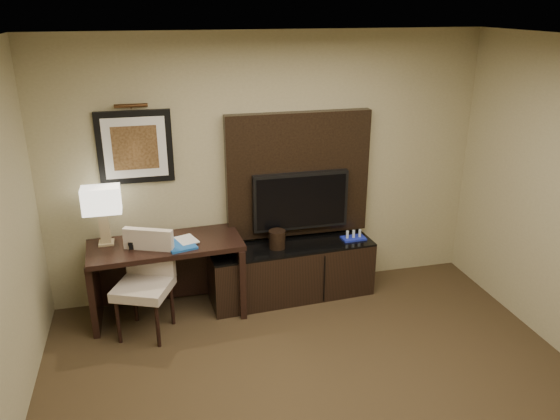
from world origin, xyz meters
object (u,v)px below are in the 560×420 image
object	(u,v)px
desk	(168,279)
ice_bucket	(277,239)
desk_chair	(143,287)
tv	(300,201)
credenza	(292,271)
table_lamp	(103,213)
desk_phone	(141,240)
minibar_tray	(354,235)

from	to	relation	value
desk	ice_bucket	world-z (taller)	desk
desk_chair	desk	bearing A→B (deg)	75.27
tv	credenza	bearing A→B (deg)	-131.93
credenza	table_lamp	world-z (taller)	table_lamp
table_lamp	desk_phone	world-z (taller)	table_lamp
ice_bucket	minibar_tray	size ratio (longest dim) A/B	0.76
ice_bucket	minibar_tray	world-z (taller)	ice_bucket
desk_chair	tv	bearing A→B (deg)	39.93
desk	ice_bucket	bearing A→B (deg)	-1.86
credenza	tv	xyz separation A→B (m)	(0.13, 0.14, 0.73)
credenza	desk_chair	xyz separation A→B (m)	(-1.51, -0.35, 0.20)
credenza	ice_bucket	distance (m)	0.42
tv	desk	bearing A→B (deg)	-172.26
table_lamp	desk	bearing A→B (deg)	-12.05
desk	table_lamp	size ratio (longest dim) A/B	2.35
credenza	desk	bearing A→B (deg)	178.81
credenza	minibar_tray	size ratio (longest dim) A/B	6.86
desk	tv	xyz separation A→B (m)	(1.40, 0.19, 0.63)
table_lamp	desk_phone	bearing A→B (deg)	-19.65
minibar_tray	tv	bearing A→B (deg)	166.07
desk_phone	ice_bucket	xyz separation A→B (m)	(1.34, 0.03, -0.15)
tv	desk_chair	xyz separation A→B (m)	(-1.63, -0.49, -0.53)
table_lamp	desk_phone	xyz separation A→B (m)	(0.32, -0.11, -0.26)
desk	desk_phone	xyz separation A→B (m)	(-0.22, 0.00, 0.44)
desk	desk_chair	distance (m)	0.39
desk_chair	table_lamp	bearing A→B (deg)	149.97
desk	desk_phone	distance (m)	0.49
tv	ice_bucket	xyz separation A→B (m)	(-0.29, -0.16, -0.34)
desk	credenza	world-z (taller)	desk
desk_phone	minibar_tray	bearing A→B (deg)	5.07
credenza	desk_phone	size ratio (longest dim) A/B	8.18
tv	table_lamp	size ratio (longest dim) A/B	1.62
desk	desk_phone	size ratio (longest dim) A/B	6.96
tv	table_lamp	xyz separation A→B (m)	(-1.94, -0.07, 0.07)
minibar_tray	table_lamp	bearing A→B (deg)	178.56
desk_chair	desk_phone	distance (m)	0.45
desk_phone	credenza	bearing A→B (deg)	5.55
desk_chair	ice_bucket	bearing A→B (deg)	37.19
tv	minibar_tray	distance (m)	0.69
table_lamp	desk_phone	size ratio (longest dim) A/B	2.97
desk_chair	minibar_tray	world-z (taller)	desk_chair
desk_phone	desk_chair	bearing A→B (deg)	-88.25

